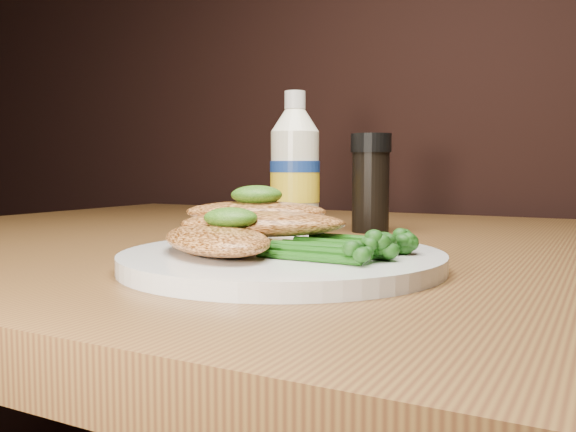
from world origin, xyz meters
The scene contains 9 objects.
plate centered at (0.03, 0.87, 0.76)m, with size 0.25×0.25×0.01m, color silver.
chicken_front centered at (-0.01, 0.83, 0.77)m, with size 0.13×0.07×0.02m, color #D08242.
chicken_mid centered at (0.00, 0.88, 0.78)m, with size 0.13×0.07×0.02m, color #D08242.
chicken_back centered at (-0.02, 0.91, 0.79)m, with size 0.12×0.06×0.02m, color #D08242.
pesto_front centered at (-0.01, 0.84, 0.79)m, with size 0.04×0.04×0.02m, color #103407.
pesto_back centered at (-0.02, 0.91, 0.80)m, with size 0.04×0.04×0.02m, color #103407.
broccolini_bundle centered at (0.07, 0.87, 0.77)m, with size 0.12×0.10×0.02m, color #1A5111, non-canonical shape.
mayo_bottle centered at (-0.08, 1.10, 0.83)m, with size 0.06×0.06×0.17m, color white, non-canonical shape.
pepper_grinder centered at (0.00, 1.14, 0.81)m, with size 0.05×0.05×0.12m, color black, non-canonical shape.
Camera 1 is at (0.25, 0.46, 0.83)m, focal length 38.08 mm.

